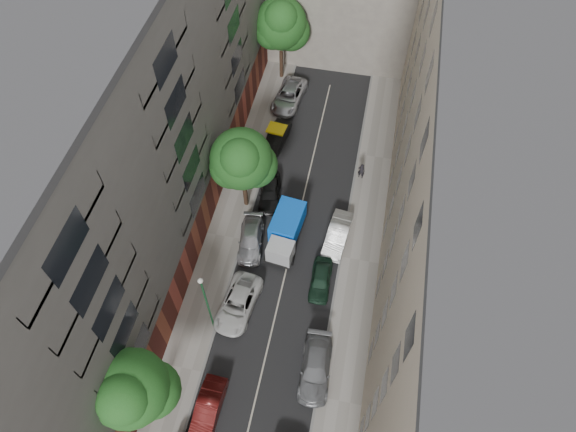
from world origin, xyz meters
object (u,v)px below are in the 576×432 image
(tree_near, at_px, (132,391))
(car_left_1, at_px, (208,409))
(car_left_2, at_px, (238,304))
(lamp_post, at_px, (206,299))
(car_left_4, at_px, (270,192))
(car_right_3, at_px, (338,235))
(car_left_5, at_px, (277,137))
(car_right_2, at_px, (321,280))
(car_left_3, at_px, (251,239))
(pedestrian, at_px, (361,171))
(tree_far, at_px, (282,26))
(tree_mid, at_px, (242,161))
(car_left_6, at_px, (289,96))
(car_right_1, at_px, (316,368))
(tarp_truck, at_px, (286,231))

(tree_near, bearing_deg, car_left_1, 19.00)
(car_left_2, xyz_separation_m, lamp_post, (-1.40, -1.77, 3.76))
(car_left_4, distance_m, car_right_3, 6.96)
(car_left_5, bearing_deg, car_right_2, -57.53)
(car_left_3, height_order, tree_near, tree_near)
(car_left_5, xyz_separation_m, pedestrian, (8.10, -2.64, 0.29))
(tree_near, xyz_separation_m, tree_far, (1.12, 34.44, -0.05))
(car_left_5, height_order, tree_mid, tree_mid)
(car_right_2, xyz_separation_m, car_right_3, (0.66, 4.20, 0.10))
(tree_mid, xyz_separation_m, lamp_post, (0.30, -10.99, -1.24))
(car_left_3, relative_size, car_left_6, 0.85)
(car_right_1, distance_m, tree_near, 12.30)
(car_left_2, height_order, pedestrian, pedestrian)
(car_left_3, relative_size, pedestrian, 2.71)
(car_left_6, relative_size, tree_mid, 0.65)
(tarp_truck, distance_m, pedestrian, 9.20)
(car_right_3, height_order, pedestrian, pedestrian)
(car_right_2, bearing_deg, tree_near, -128.61)
(car_left_5, relative_size, car_right_1, 0.85)
(tree_near, relative_size, tree_mid, 1.06)
(car_left_5, bearing_deg, tarp_truck, -66.48)
(car_left_6, bearing_deg, car_left_3, -82.25)
(car_left_1, bearing_deg, tree_mid, 97.13)
(car_left_2, bearing_deg, car_left_3, 101.42)
(car_left_6, relative_size, car_right_1, 1.08)
(tree_near, relative_size, pedestrian, 5.22)
(car_left_2, relative_size, car_left_5, 1.19)
(car_left_5, height_order, car_left_6, car_left_6)
(car_right_3, xyz_separation_m, pedestrian, (1.04, 6.76, 0.24))
(car_left_6, relative_size, car_right_3, 1.18)
(car_left_4, relative_size, tree_near, 0.50)
(tree_mid, height_order, pedestrian, tree_mid)
(tree_near, bearing_deg, car_right_2, 53.23)
(car_right_1, relative_size, pedestrian, 2.97)
(car_right_3, bearing_deg, car_left_4, 160.18)
(car_left_2, height_order, car_left_5, car_left_2)
(car_right_2, bearing_deg, car_right_1, -85.08)
(car_left_6, xyz_separation_m, tree_near, (-2.53, -31.15, 5.44))
(car_left_4, bearing_deg, car_right_1, -74.73)
(pedestrian, bearing_deg, car_left_6, -35.95)
(car_left_4, xyz_separation_m, car_left_5, (-0.80, 6.34, -0.04))
(car_right_3, distance_m, lamp_post, 12.51)
(car_left_4, xyz_separation_m, car_right_2, (5.60, -7.26, -0.09))
(tree_mid, bearing_deg, car_left_5, 83.19)
(car_right_2, distance_m, tree_mid, 10.73)
(car_left_3, bearing_deg, tree_far, 87.04)
(car_left_1, bearing_deg, car_left_5, 93.23)
(car_right_2, height_order, tree_far, tree_far)
(car_left_3, bearing_deg, car_left_4, 76.81)
(tree_far, bearing_deg, car_right_3, -65.19)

